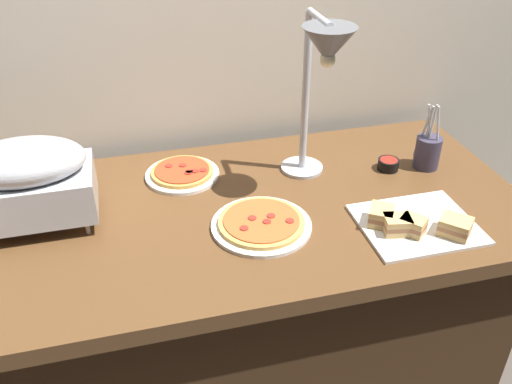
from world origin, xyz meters
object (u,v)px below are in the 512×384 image
(pizza_plate_front, at_px, (261,224))
(utensil_holder, at_px, (428,151))
(chafing_dish, at_px, (28,179))
(sandwich_platter, at_px, (415,224))
(sauce_cup_near, at_px, (388,164))
(heat_lamp, at_px, (323,62))
(pizza_plate_raised_stand, at_px, (182,173))

(pizza_plate_front, xyz_separation_m, utensil_holder, (0.63, 0.20, 0.05))
(chafing_dish, height_order, pizza_plate_front, chafing_dish)
(sandwich_platter, height_order, sauce_cup_near, sandwich_platter)
(pizza_plate_front, distance_m, sandwich_platter, 0.43)
(sauce_cup_near, bearing_deg, pizza_plate_front, -156.79)
(heat_lamp, xyz_separation_m, utensil_holder, (0.41, 0.04, -0.36))
(sandwich_platter, bearing_deg, sauce_cup_near, 76.61)
(pizza_plate_raised_stand, distance_m, utensil_holder, 0.82)
(pizza_plate_raised_stand, xyz_separation_m, utensil_holder, (0.80, -0.14, 0.05))
(heat_lamp, xyz_separation_m, sauce_cup_near, (0.28, 0.06, -0.40))
(sandwich_platter, bearing_deg, utensil_holder, 56.56)
(pizza_plate_front, height_order, pizza_plate_raised_stand, same)
(heat_lamp, distance_m, utensil_holder, 0.54)
(heat_lamp, bearing_deg, utensil_holder, 5.76)
(heat_lamp, height_order, sauce_cup_near, heat_lamp)
(heat_lamp, bearing_deg, sandwich_platter, -53.71)
(heat_lamp, height_order, pizza_plate_raised_stand, heat_lamp)
(pizza_plate_front, relative_size, sauce_cup_near, 4.09)
(chafing_dish, distance_m, utensil_holder, 1.25)
(chafing_dish, relative_size, pizza_plate_front, 1.20)
(sandwich_platter, bearing_deg, pizza_plate_front, 164.24)
(sandwich_platter, bearing_deg, pizza_plate_raised_stand, 142.60)
(utensil_holder, bearing_deg, sauce_cup_near, 173.15)
(heat_lamp, relative_size, pizza_plate_front, 1.85)
(sauce_cup_near, bearing_deg, sandwich_platter, -103.39)
(sandwich_platter, xyz_separation_m, utensil_holder, (0.21, 0.32, 0.04))
(sandwich_platter, height_order, utensil_holder, utensil_holder)
(heat_lamp, bearing_deg, pizza_plate_front, -144.21)
(chafing_dish, bearing_deg, pizza_plate_raised_stand, 19.23)
(chafing_dish, xyz_separation_m, sauce_cup_near, (1.11, 0.03, -0.13))
(pizza_plate_front, xyz_separation_m, sauce_cup_near, (0.50, 0.21, 0.01))
(pizza_plate_front, height_order, sandwich_platter, sandwich_platter)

